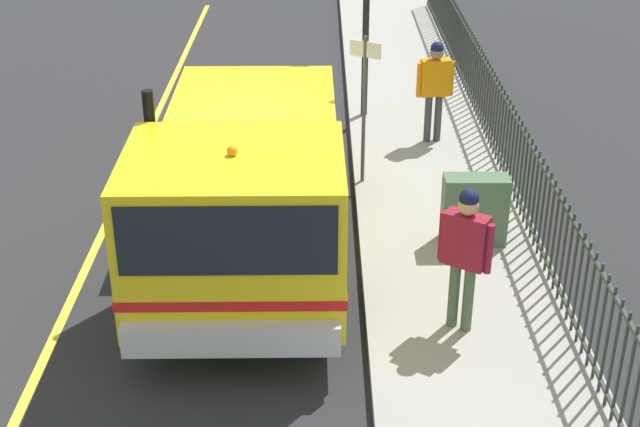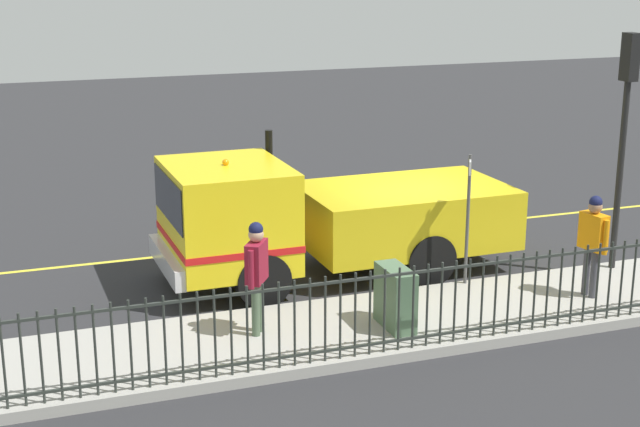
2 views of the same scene
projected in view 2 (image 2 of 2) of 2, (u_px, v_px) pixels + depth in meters
ground_plane at (411, 260)px, 18.54m from camera, size 60.36×60.36×0.00m
sidewalk_slab at (489, 310)px, 15.70m from camera, size 2.54×27.44×0.17m
lane_marking at (374, 234)px, 20.25m from camera, size 0.12×24.69×0.01m
work_truck at (308, 214)px, 17.20m from camera, size 2.58×6.68×2.64m
worker_standing at (257, 266)px, 14.25m from camera, size 0.57×0.47×1.80m
pedestrian_distant at (593, 235)px, 15.85m from camera, size 0.65×0.30×1.78m
iron_fence at (528, 291)px, 14.47m from camera, size 0.04×23.36×1.30m
traffic_light_near at (626, 105)px, 16.78m from camera, size 0.30×0.21×4.35m
utility_cabinet at (395, 298)px, 14.67m from camera, size 0.88×0.37×0.98m
traffic_cone at (432, 214)px, 20.51m from camera, size 0.48×0.48×0.68m
street_sign at (468, 204)px, 16.37m from camera, size 0.46×0.26×2.35m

